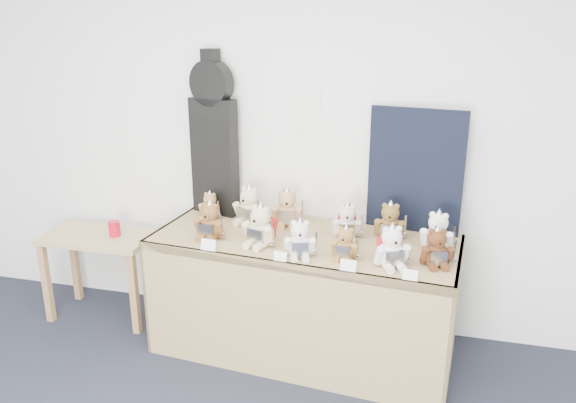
% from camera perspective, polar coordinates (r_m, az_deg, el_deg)
% --- Properties ---
extents(room_shell, '(6.00, 6.00, 6.00)m').
position_cam_1_polar(room_shell, '(3.87, 1.73, 9.10)').
color(room_shell, white).
rests_on(room_shell, floor).
extents(display_table, '(2.03, 0.99, 0.82)m').
position_cam_1_polar(display_table, '(3.64, 1.26, -6.72)').
color(display_table, '#9C814F').
rests_on(display_table, floor).
extents(side_table, '(0.80, 0.45, 0.66)m').
position_cam_1_polar(side_table, '(4.40, -18.58, -4.66)').
color(side_table, '#A08C56').
rests_on(side_table, floor).
extents(guitar_case, '(0.37, 0.20, 1.16)m').
position_cam_1_polar(guitar_case, '(4.00, -7.56, 6.62)').
color(guitar_case, black).
rests_on(guitar_case, display_table).
extents(navy_board, '(0.61, 0.12, 0.82)m').
position_cam_1_polar(navy_board, '(3.74, 12.78, 3.01)').
color(navy_board, black).
rests_on(navy_board, display_table).
extents(red_cup, '(0.08, 0.08, 0.11)m').
position_cam_1_polar(red_cup, '(4.27, -17.23, -2.66)').
color(red_cup, red).
rests_on(red_cup, side_table).
extents(teddy_front_far_left, '(0.22, 0.19, 0.27)m').
position_cam_1_polar(teddy_front_far_left, '(3.64, -7.93, -2.10)').
color(teddy_front_far_left, brown).
rests_on(teddy_front_far_left, display_table).
extents(teddy_front_left, '(0.24, 0.23, 0.30)m').
position_cam_1_polar(teddy_front_left, '(3.50, -2.83, -2.64)').
color(teddy_front_left, beige).
rests_on(teddy_front_left, display_table).
extents(teddy_front_centre, '(0.22, 0.19, 0.26)m').
position_cam_1_polar(teddy_front_centre, '(3.34, 1.24, -3.94)').
color(teddy_front_centre, silver).
rests_on(teddy_front_centre, display_table).
extents(teddy_front_right, '(0.19, 0.16, 0.23)m').
position_cam_1_polar(teddy_front_right, '(3.33, 5.85, -4.36)').
color(teddy_front_right, olive).
rests_on(teddy_front_right, display_table).
extents(teddy_front_far_right, '(0.23, 0.22, 0.28)m').
position_cam_1_polar(teddy_front_far_right, '(3.26, 10.48, -4.69)').
color(teddy_front_far_right, white).
rests_on(teddy_front_far_right, display_table).
extents(teddy_front_end, '(0.22, 0.20, 0.26)m').
position_cam_1_polar(teddy_front_end, '(3.33, 14.87, -4.67)').
color(teddy_front_end, '#52301C').
rests_on(teddy_front_end, display_table).
extents(teddy_back_left, '(0.24, 0.23, 0.30)m').
position_cam_1_polar(teddy_back_left, '(3.87, -3.98, -0.55)').
color(teddy_back_left, beige).
rests_on(teddy_back_left, display_table).
extents(teddy_back_centre_left, '(0.24, 0.21, 0.29)m').
position_cam_1_polar(teddy_back_centre_left, '(3.83, -0.10, -0.78)').
color(teddy_back_centre_left, tan).
rests_on(teddy_back_centre_left, display_table).
extents(teddy_back_centre_right, '(0.21, 0.19, 0.26)m').
position_cam_1_polar(teddy_back_centre_right, '(3.64, 6.02, -2.13)').
color(teddy_back_centre_right, silver).
rests_on(teddy_back_centre_right, display_table).
extents(teddy_back_right, '(0.22, 0.18, 0.27)m').
position_cam_1_polar(teddy_back_right, '(3.67, 10.31, -2.11)').
color(teddy_back_right, brown).
rests_on(teddy_back_right, display_table).
extents(teddy_back_end, '(0.23, 0.20, 0.28)m').
position_cam_1_polar(teddy_back_end, '(3.54, 14.93, -3.12)').
color(teddy_back_end, white).
rests_on(teddy_back_end, display_table).
extents(teddy_back_far_left, '(0.17, 0.14, 0.21)m').
position_cam_1_polar(teddy_back_far_left, '(4.02, -7.93, -0.49)').
color(teddy_back_far_left, '#A27E4B').
rests_on(teddy_back_far_left, display_table).
extents(entry_card_a, '(0.10, 0.03, 0.07)m').
position_cam_1_polar(entry_card_a, '(3.47, -8.09, -4.38)').
color(entry_card_a, white).
rests_on(entry_card_a, display_table).
extents(entry_card_b, '(0.08, 0.02, 0.06)m').
position_cam_1_polar(entry_card_b, '(3.30, -0.80, -5.59)').
color(entry_card_b, white).
rests_on(entry_card_b, display_table).
extents(entry_card_c, '(0.09, 0.03, 0.07)m').
position_cam_1_polar(entry_card_c, '(3.19, 6.14, -6.46)').
color(entry_card_c, white).
rests_on(entry_card_c, display_table).
extents(entry_card_d, '(0.08, 0.03, 0.06)m').
position_cam_1_polar(entry_card_d, '(3.14, 12.31, -7.31)').
color(entry_card_d, white).
rests_on(entry_card_d, display_table).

